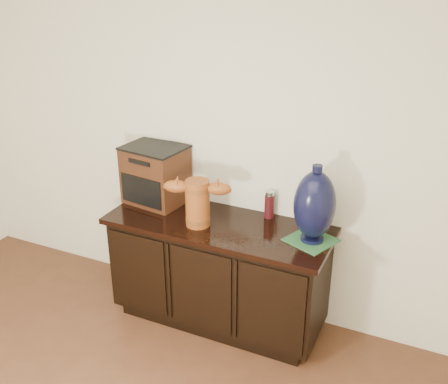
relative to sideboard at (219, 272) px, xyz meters
The scene contains 6 objects.
sideboard is the anchor object (origin of this frame).
terracotta_vessel 0.56m from the sideboard, 145.72° to the right, with size 0.43×0.20×0.30m.
tv_radio 0.79m from the sideboard, 167.07° to the left, with size 0.44×0.37×0.40m.
green_mat 0.71m from the sideboard, ahead, with size 0.26×0.26×0.01m, color #2B5F33.
lamp_base 0.86m from the sideboard, ahead, with size 0.32×0.32×0.48m.
spray_can 0.57m from the sideboard, 39.12° to the left, with size 0.06×0.06×0.18m.
Camera 1 is at (1.28, -0.45, 2.31)m, focal length 42.00 mm.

